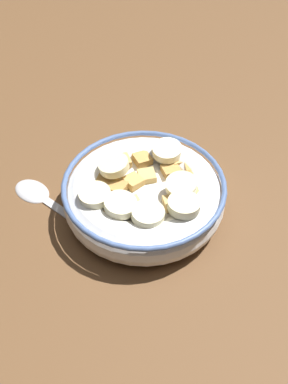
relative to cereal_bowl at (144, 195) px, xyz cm
name	(u,v)px	position (x,y,z in cm)	size (l,w,h in cm)	color
ground_plane	(144,215)	(0.04, 0.02, -3.60)	(130.08, 130.08, 2.00)	brown
cereal_bowl	(144,195)	(0.00, 0.00, 0.00)	(18.46, 18.46, 6.06)	white
spoon	(44,198)	(-0.34, 12.10, -2.26)	(10.52, 16.12, 0.80)	#B7B7BC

